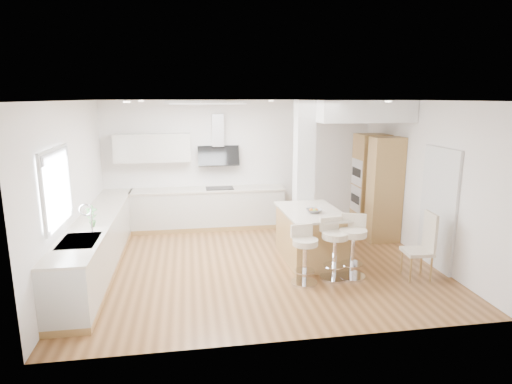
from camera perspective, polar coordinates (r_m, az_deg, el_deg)
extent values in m
plane|color=brown|center=(7.63, 0.29, -9.42)|extent=(6.00, 6.00, 0.00)
cube|color=white|center=(7.63, 0.29, -9.42)|extent=(6.00, 5.00, 0.02)
cube|color=white|center=(9.67, -2.11, 3.86)|extent=(6.00, 0.04, 2.80)
cube|color=white|center=(7.37, -23.37, 0.12)|extent=(0.04, 5.00, 2.80)
cube|color=white|center=(8.25, 21.33, 1.52)|extent=(0.04, 5.00, 2.80)
cube|color=silver|center=(7.60, -6.53, 11.86)|extent=(1.40, 0.95, 0.05)
cube|color=white|center=(7.60, -6.53, 11.74)|extent=(1.25, 0.80, 0.03)
cylinder|color=white|center=(8.53, -15.07, 11.64)|extent=(0.10, 0.10, 0.02)
cylinder|color=white|center=(6.54, -16.84, 11.42)|extent=(0.10, 0.10, 0.02)
cylinder|color=white|center=(8.65, 2.01, 12.06)|extent=(0.10, 0.10, 0.02)
cylinder|color=white|center=(8.59, 12.76, 11.76)|extent=(0.10, 0.10, 0.02)
cylinder|color=white|center=(7.21, 17.22, 11.44)|extent=(0.10, 0.10, 0.02)
cube|color=white|center=(6.46, -25.12, 0.61)|extent=(0.03, 1.15, 0.95)
cube|color=silver|center=(6.39, -25.45, 5.05)|extent=(0.04, 1.28, 0.06)
cube|color=silver|center=(6.57, -24.63, -3.70)|extent=(0.04, 1.28, 0.06)
cube|color=silver|center=(5.89, -26.62, -0.59)|extent=(0.04, 0.06, 0.95)
cube|color=silver|center=(7.04, -23.72, 1.62)|extent=(0.04, 0.06, 0.95)
cube|color=#AAABB1|center=(6.39, -25.26, 4.40)|extent=(0.03, 1.18, 0.14)
cube|color=#423D34|center=(7.83, 23.19, -2.20)|extent=(0.02, 0.90, 2.00)
cube|color=silver|center=(7.82, 23.09, -2.20)|extent=(0.05, 1.00, 2.10)
cube|color=#A78047|center=(7.91, -19.96, -9.01)|extent=(0.60, 4.50, 0.10)
cube|color=beige|center=(7.77, -20.19, -6.05)|extent=(0.60, 4.50, 0.76)
cube|color=beige|center=(7.66, -20.42, -3.21)|extent=(0.63, 4.50, 0.04)
cube|color=silver|center=(6.49, -22.52, -6.07)|extent=(0.50, 0.75, 0.02)
cube|color=silver|center=(6.34, -22.85, -7.00)|extent=(0.40, 0.34, 0.10)
cube|color=silver|center=(6.67, -22.14, -5.99)|extent=(0.40, 0.34, 0.10)
cylinder|color=silver|center=(6.69, -21.08, -3.70)|extent=(0.02, 0.02, 0.36)
torus|color=silver|center=(6.66, -21.79, -2.23)|extent=(0.18, 0.02, 0.18)
imported|color=#4A8744|center=(7.03, -21.06, -3.05)|extent=(0.17, 0.12, 0.33)
cube|color=#A78047|center=(9.61, -6.28, -4.52)|extent=(3.30, 0.60, 0.10)
cube|color=beige|center=(9.50, -6.34, -2.04)|extent=(3.30, 0.60, 0.76)
cube|color=beige|center=(9.40, -6.40, 0.32)|extent=(3.33, 0.63, 0.04)
cube|color=black|center=(9.41, -4.88, 0.52)|extent=(0.60, 0.40, 0.01)
cube|color=beige|center=(9.41, -13.62, 5.74)|extent=(1.60, 0.34, 0.60)
cube|color=silver|center=(9.44, -5.11, 8.19)|extent=(0.25, 0.18, 0.70)
cube|color=black|center=(9.41, -5.02, 4.82)|extent=(0.90, 0.26, 0.44)
cube|color=silver|center=(8.36, 6.36, 2.44)|extent=(0.35, 0.35, 2.80)
cube|color=white|center=(9.00, 12.35, 10.62)|extent=(1.78, 2.20, 0.40)
cube|color=#A78047|center=(9.48, 14.97, 1.13)|extent=(0.62, 0.62, 2.10)
cube|color=#A78047|center=(8.86, 16.79, 0.24)|extent=(0.62, 0.40, 2.10)
cube|color=silver|center=(9.32, 13.31, 2.58)|extent=(0.02, 0.55, 0.55)
cube|color=silver|center=(9.43, 13.14, -0.89)|extent=(0.02, 0.55, 0.55)
cube|color=black|center=(9.31, 13.25, 2.58)|extent=(0.01, 0.45, 0.18)
cube|color=black|center=(9.43, 13.08, -0.89)|extent=(0.01, 0.45, 0.18)
cube|color=#A78047|center=(7.71, 7.25, -5.85)|extent=(0.96, 1.45, 0.87)
cube|color=beige|center=(7.58, 7.34, -2.58)|extent=(1.04, 1.53, 0.04)
imported|color=gray|center=(7.43, 7.72, -2.48)|extent=(0.27, 0.27, 0.06)
sphere|color=orange|center=(7.44, 8.01, -2.44)|extent=(0.07, 0.07, 0.07)
sphere|color=orange|center=(7.43, 7.37, -2.44)|extent=(0.07, 0.07, 0.07)
sphere|color=olive|center=(7.39, 7.82, -2.54)|extent=(0.07, 0.07, 0.07)
cylinder|color=silver|center=(6.90, 6.45, -11.86)|extent=(0.46, 0.46, 0.03)
cylinder|color=silver|center=(6.77, 6.51, -9.44)|extent=(0.07, 0.07, 0.61)
cylinder|color=silver|center=(6.82, 6.49, -10.39)|extent=(0.36, 0.36, 0.01)
cylinder|color=beige|center=(6.65, 6.59, -6.66)|extent=(0.44, 0.44, 0.09)
cube|color=beige|center=(6.74, 6.11, -5.14)|extent=(0.36, 0.10, 0.21)
cylinder|color=silver|center=(7.14, 10.29, -11.11)|extent=(0.52, 0.52, 0.03)
cylinder|color=silver|center=(7.01, 10.40, -8.59)|extent=(0.08, 0.08, 0.65)
cylinder|color=silver|center=(7.06, 10.36, -9.58)|extent=(0.40, 0.40, 0.02)
cylinder|color=beige|center=(6.89, 10.52, -5.71)|extent=(0.49, 0.49, 0.10)
cube|color=beige|center=(6.98, 9.90, -4.17)|extent=(0.38, 0.12, 0.22)
cylinder|color=silver|center=(7.24, 12.53, -10.86)|extent=(0.60, 0.60, 0.03)
cylinder|color=silver|center=(7.11, 12.66, -8.28)|extent=(0.10, 0.10, 0.68)
cylinder|color=silver|center=(7.16, 12.61, -9.29)|extent=(0.46, 0.46, 0.02)
cylinder|color=beige|center=(6.98, 12.81, -5.32)|extent=(0.57, 0.57, 0.10)
cube|color=beige|center=(7.10, 12.89, -3.71)|extent=(0.39, 0.20, 0.23)
cube|color=beige|center=(7.36, 20.70, -7.46)|extent=(0.45, 0.45, 0.06)
cube|color=beige|center=(7.35, 22.20, -5.09)|extent=(0.07, 0.39, 0.67)
cylinder|color=#A78047|center=(7.23, 19.92, -9.74)|extent=(0.04, 0.04, 0.41)
cylinder|color=#A78047|center=(7.51, 18.84, -8.81)|extent=(0.04, 0.04, 0.41)
cylinder|color=#A78047|center=(7.37, 22.31, -9.49)|extent=(0.04, 0.04, 0.41)
cylinder|color=#A78047|center=(7.65, 21.16, -8.60)|extent=(0.04, 0.04, 0.41)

